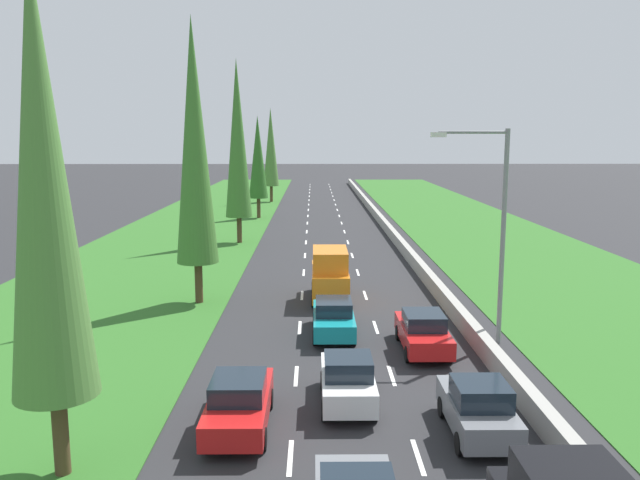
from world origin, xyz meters
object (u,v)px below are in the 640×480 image
(orange_van_centre_lane, at_px, (330,275))
(poplar_tree_nearest, at_px, (43,180))
(white_hatchback_centre_lane, at_px, (348,380))
(poplar_tree_second, at_px, (194,142))
(red_sedan_left_lane, at_px, (239,402))
(poplar_tree_fifth, at_px, (271,147))
(grey_hatchback_right_lane, at_px, (478,408))
(poplar_tree_third, at_px, (238,139))
(red_sedan_right_lane, at_px, (423,332))
(poplar_tree_fourth, at_px, (258,157))
(street_light_mast, at_px, (495,221))
(teal_sedan_centre_lane, at_px, (333,318))

(orange_van_centre_lane, bearing_deg, poplar_tree_nearest, -112.58)
(white_hatchback_centre_lane, relative_size, poplar_tree_second, 0.27)
(red_sedan_left_lane, bearing_deg, poplar_tree_fifth, 92.95)
(red_sedan_left_lane, xyz_separation_m, grey_hatchback_right_lane, (7.03, -0.55, 0.02))
(white_hatchback_centre_lane, distance_m, poplar_tree_third, 33.97)
(white_hatchback_centre_lane, bearing_deg, red_sedan_right_lane, 57.51)
(poplar_tree_third, distance_m, poplar_tree_fifth, 33.83)
(poplar_tree_fourth, distance_m, street_light_mast, 44.61)
(red_sedan_left_lane, relative_size, poplar_tree_fifth, 0.36)
(poplar_tree_nearest, xyz_separation_m, street_light_mast, (14.00, 10.47, -2.41))
(poplar_tree_nearest, relative_size, poplar_tree_fourth, 1.20)
(teal_sedan_centre_lane, relative_size, poplar_tree_nearest, 0.34)
(poplar_tree_nearest, height_order, poplar_tree_third, poplar_tree_third)
(poplar_tree_third, xyz_separation_m, street_light_mast, (13.64, -26.09, -3.28))
(red_sedan_left_lane, bearing_deg, poplar_tree_fourth, 94.22)
(red_sedan_right_lane, distance_m, poplar_tree_second, 15.08)
(poplar_tree_third, bearing_deg, orange_van_centre_lane, -69.58)
(white_hatchback_centre_lane, distance_m, orange_van_centre_lane, 13.47)
(orange_van_centre_lane, bearing_deg, red_sedan_left_lane, -101.60)
(teal_sedan_centre_lane, distance_m, poplar_tree_fifth, 59.46)
(poplar_tree_third, distance_m, street_light_mast, 29.62)
(red_sedan_right_lane, relative_size, poplar_tree_fifth, 0.36)
(red_sedan_left_lane, relative_size, poplar_tree_fourth, 0.41)
(red_sedan_left_lane, bearing_deg, poplar_tree_third, 96.57)
(white_hatchback_centre_lane, relative_size, poplar_tree_fourth, 0.36)
(poplar_tree_fourth, bearing_deg, poplar_tree_fifth, 89.24)
(orange_van_centre_lane, height_order, poplar_tree_fourth, poplar_tree_fourth)
(grey_hatchback_right_lane, bearing_deg, poplar_tree_fourth, 101.92)
(grey_hatchback_right_lane, bearing_deg, poplar_tree_nearest, -169.65)
(poplar_tree_fifth, bearing_deg, red_sedan_left_lane, -87.05)
(orange_van_centre_lane, bearing_deg, street_light_mast, -47.62)
(teal_sedan_centre_lane, distance_m, poplar_tree_second, 11.70)
(grey_hatchback_right_lane, xyz_separation_m, poplar_tree_fourth, (-10.75, 50.93, 5.70))
(poplar_tree_third, height_order, poplar_tree_fourth, poplar_tree_third)
(grey_hatchback_right_lane, height_order, poplar_tree_third, poplar_tree_third)
(red_sedan_left_lane, relative_size, orange_van_centre_lane, 0.92)
(poplar_tree_fifth, distance_m, street_light_mast, 61.37)
(white_hatchback_centre_lane, bearing_deg, poplar_tree_nearest, -150.68)
(orange_van_centre_lane, height_order, poplar_tree_nearest, poplar_tree_nearest)
(red_sedan_right_lane, relative_size, street_light_mast, 0.50)
(grey_hatchback_right_lane, relative_size, poplar_tree_fourth, 0.36)
(white_hatchback_centre_lane, bearing_deg, poplar_tree_fourth, 98.24)
(street_light_mast, bearing_deg, poplar_tree_second, 153.37)
(grey_hatchback_right_lane, distance_m, poplar_tree_nearest, 13.35)
(teal_sedan_centre_lane, xyz_separation_m, poplar_tree_third, (-7.01, 24.93, 7.70))
(red_sedan_right_lane, bearing_deg, poplar_tree_second, 143.76)
(poplar_tree_fifth, bearing_deg, white_hatchback_centre_lane, -84.10)
(red_sedan_left_lane, distance_m, white_hatchback_centre_lane, 3.73)
(poplar_tree_third, bearing_deg, grey_hatchback_right_lane, -72.41)
(white_hatchback_centre_lane, xyz_separation_m, poplar_tree_nearest, (-7.61, -4.28, 6.80))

